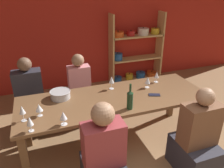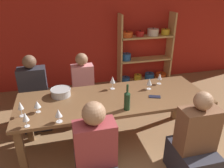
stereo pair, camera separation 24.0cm
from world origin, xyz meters
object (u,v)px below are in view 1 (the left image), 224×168
shelf_unit (136,54)px  cell_phone (154,95)px  wine_glass_empty_a (63,116)px  wine_glass_empty_b (111,80)px  wine_glass_red_a (148,81)px  person_far_b (32,104)px  wine_bottle_green (130,99)px  wine_glass_white_a (22,110)px  wine_glass_white_c (157,75)px  person_near_b (196,143)px  wine_glass_white_b (30,121)px  person_near_a (104,163)px  person_far_a (80,96)px  mixing_bowl (60,94)px  dining_table (115,103)px  wine_glass_red_b (39,108)px

shelf_unit → cell_phone: size_ratio=9.34×
wine_glass_empty_a → wine_glass_empty_b: wine_glass_empty_b is taller
wine_glass_red_a → person_far_b: bearing=158.3°
wine_bottle_green → cell_phone: wine_bottle_green is taller
wine_glass_white_a → person_far_b: 1.04m
wine_glass_white_c → person_near_b: (-0.02, -1.02, -0.46)m
wine_glass_white_b → wine_glass_empty_b: size_ratio=0.89×
wine_glass_red_a → person_near_a: bearing=-137.3°
wine_bottle_green → person_near_b: person_near_b is taller
wine_glass_white_a → wine_glass_empty_b: (1.16, 0.42, 0.00)m
wine_glass_empty_b → wine_glass_white_a: bearing=-159.9°
person_far_a → person_far_b: bearing=0.6°
mixing_bowl → wine_bottle_green: (0.74, -0.55, 0.07)m
dining_table → wine_glass_white_a: wine_glass_white_a is taller
cell_phone → wine_glass_empty_b: bearing=141.7°
wine_glass_red_a → person_near_b: bearing=-77.7°
mixing_bowl → wine_glass_white_a: (-0.44, -0.39, 0.08)m
cell_phone → person_near_a: person_near_a is taller
wine_glass_red_b → person_near_a: size_ratio=0.13×
wine_bottle_green → wine_glass_white_b: bearing=-176.6°
wine_glass_red_a → mixing_bowl: bearing=175.3°
wine_glass_red_b → wine_glass_red_a: bearing=9.5°
wine_glass_white_b → person_far_a: (0.73, 1.16, -0.43)m
wine_glass_red_b → person_near_b: person_near_b is taller
wine_glass_white_c → dining_table: bearing=-161.8°
person_near_a → wine_glass_red_b: bearing=132.3°
wine_glass_white_a → wine_glass_empty_a: wine_glass_white_a is taller
wine_bottle_green → wine_glass_empty_b: size_ratio=1.70×
mixing_bowl → wine_bottle_green: 0.92m
wine_glass_red_b → person_far_b: bearing=97.9°
mixing_bowl → wine_glass_white_b: wine_glass_white_b is taller
mixing_bowl → wine_glass_red_a: bearing=-4.7°
wine_glass_red_b → person_far_a: bearing=54.9°
wine_glass_white_c → person_near_b: bearing=-91.1°
wine_glass_empty_a → wine_glass_white_b: wine_glass_white_b is taller
mixing_bowl → person_near_a: 1.07m
mixing_bowl → wine_glass_empty_a: size_ratio=1.70×
wine_glass_red_b → person_near_b: size_ratio=0.13×
wine_bottle_green → person_far_a: 1.24m
person_far_b → dining_table: bearing=144.3°
wine_bottle_green → wine_glass_red_b: wine_bottle_green is taller
wine_glass_empty_a → wine_glass_white_c: 1.60m
wine_glass_red_a → dining_table: bearing=-167.0°
dining_table → person_far_a: size_ratio=2.18×
person_far_a → wine_glass_white_a: bearing=49.6°
shelf_unit → wine_glass_white_c: 1.79m
dining_table → person_near_b: size_ratio=2.23×
dining_table → wine_glass_white_c: size_ratio=14.70×
wine_glass_empty_b → mixing_bowl: bearing=-177.4°
dining_table → person_near_a: person_near_a is taller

